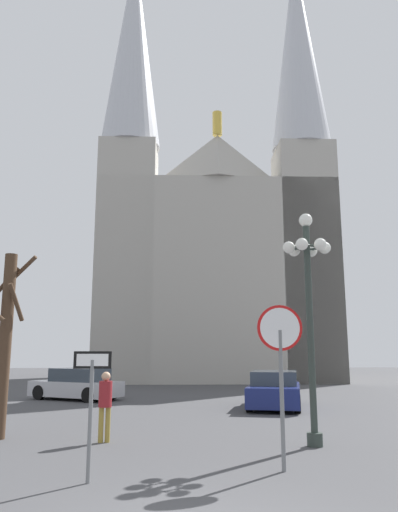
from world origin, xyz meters
TOP-DOWN VIEW (x-y plane):
  - cathedral at (2.87, 32.45)m, footprint 17.50×14.28m
  - stop_sign at (1.73, 3.42)m, footprint 0.87×0.08m
  - one_way_arrow_sign at (-1.69, 2.78)m, footprint 0.65×0.07m
  - street_lamp at (2.97, 5.75)m, footprint 1.19×1.07m
  - bare_tree at (-4.64, 7.08)m, footprint 1.57×1.59m
  - parked_car_near_navy at (3.63, 13.51)m, footprint 2.86×4.59m
  - parked_car_far_silver at (-4.63, 17.18)m, footprint 4.46×3.59m
  - pedestrian_walking at (-1.94, 6.49)m, footprint 0.32×0.32m

SIDE VIEW (x-z plane):
  - parked_car_far_silver at x=-4.63m, z-range -0.04..1.35m
  - parked_car_near_navy at x=3.63m, z-range -0.03..1.34m
  - pedestrian_walking at x=-1.94m, z-range 0.17..1.82m
  - one_way_arrow_sign at x=-1.69m, z-range 0.33..2.47m
  - stop_sign at x=1.73m, z-range 0.64..3.66m
  - bare_tree at x=-4.64m, z-range 0.17..4.87m
  - street_lamp at x=2.97m, z-range 0.76..6.28m
  - cathedral at x=2.87m, z-range -7.40..27.64m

